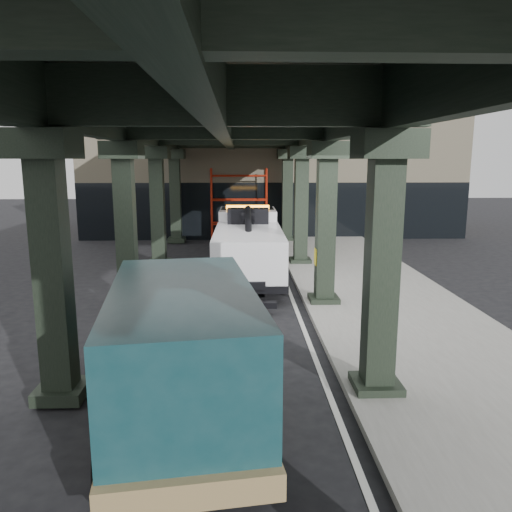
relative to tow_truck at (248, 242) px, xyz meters
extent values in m
plane|color=black|center=(-0.33, -6.02, -1.34)|extent=(90.00, 90.00, 0.00)
cube|color=gray|center=(4.17, -4.02, -1.26)|extent=(5.00, 40.00, 0.15)
cube|color=silver|center=(1.37, -4.02, -1.33)|extent=(0.12, 38.00, 0.01)
cube|color=black|center=(2.27, -10.02, 1.16)|extent=(0.55, 0.55, 5.00)
cube|color=black|center=(2.27, -10.02, 3.41)|extent=(1.10, 1.10, 0.50)
cube|color=black|center=(2.27, -10.02, -1.16)|extent=(0.90, 0.90, 0.24)
cube|color=black|center=(2.27, -4.02, 1.16)|extent=(0.55, 0.55, 5.00)
cube|color=black|center=(2.27, -4.02, 3.41)|extent=(1.10, 1.10, 0.50)
cube|color=black|center=(2.27, -4.02, -1.16)|extent=(0.90, 0.90, 0.24)
cube|color=black|center=(2.27, 1.98, 1.16)|extent=(0.55, 0.55, 5.00)
cube|color=black|center=(2.27, 1.98, 3.41)|extent=(1.10, 1.10, 0.50)
cube|color=black|center=(2.27, 1.98, -1.16)|extent=(0.90, 0.90, 0.24)
cube|color=black|center=(2.27, 7.98, 1.16)|extent=(0.55, 0.55, 5.00)
cube|color=black|center=(2.27, 7.98, 3.41)|extent=(1.10, 1.10, 0.50)
cube|color=black|center=(2.27, 7.98, -1.16)|extent=(0.90, 0.90, 0.24)
cube|color=black|center=(-3.73, -10.02, 1.16)|extent=(0.55, 0.55, 5.00)
cube|color=black|center=(-3.73, -10.02, 3.41)|extent=(1.10, 1.10, 0.50)
cube|color=black|center=(-3.73, -10.02, -1.16)|extent=(0.90, 0.90, 0.24)
cube|color=black|center=(-3.73, -4.02, 1.16)|extent=(0.55, 0.55, 5.00)
cube|color=black|center=(-3.73, -4.02, 3.41)|extent=(1.10, 1.10, 0.50)
cube|color=black|center=(-3.73, -4.02, -1.16)|extent=(0.90, 0.90, 0.24)
cube|color=black|center=(-3.73, 1.98, 1.16)|extent=(0.55, 0.55, 5.00)
cube|color=black|center=(-3.73, 1.98, 3.41)|extent=(1.10, 1.10, 0.50)
cube|color=black|center=(-3.73, 1.98, -1.16)|extent=(0.90, 0.90, 0.24)
cube|color=black|center=(-3.73, 7.98, 1.16)|extent=(0.55, 0.55, 5.00)
cube|color=black|center=(-3.73, 7.98, 3.41)|extent=(1.10, 1.10, 0.50)
cube|color=black|center=(-3.73, 7.98, -1.16)|extent=(0.90, 0.90, 0.24)
cube|color=black|center=(2.27, -4.02, 4.21)|extent=(0.35, 32.00, 1.10)
cube|color=black|center=(-3.73, -4.02, 4.21)|extent=(0.35, 32.00, 1.10)
cube|color=black|center=(-0.73, -4.02, 4.21)|extent=(0.35, 32.00, 1.10)
cube|color=black|center=(-0.73, -4.02, 4.91)|extent=(7.40, 32.00, 0.30)
cube|color=#C6B793|center=(1.67, 13.98, 2.66)|extent=(22.00, 10.00, 8.00)
cylinder|color=#AD210D|center=(-1.83, 8.88, 0.66)|extent=(0.08, 0.08, 4.00)
cylinder|color=#AD210D|center=(-1.83, 8.08, 0.66)|extent=(0.08, 0.08, 4.00)
cylinder|color=#AD210D|center=(1.17, 8.88, 0.66)|extent=(0.08, 0.08, 4.00)
cylinder|color=#AD210D|center=(1.17, 8.08, 0.66)|extent=(0.08, 0.08, 4.00)
cylinder|color=#AD210D|center=(-0.33, 8.88, -0.34)|extent=(3.00, 0.08, 0.08)
cylinder|color=#AD210D|center=(-0.33, 8.88, 0.96)|extent=(3.00, 0.08, 0.08)
cylinder|color=#AD210D|center=(-0.33, 8.88, 2.26)|extent=(3.00, 0.08, 0.08)
cube|color=black|center=(-0.01, -0.52, -0.64)|extent=(1.07, 7.44, 0.25)
cube|color=white|center=(0.02, 2.01, 0.20)|extent=(2.35, 2.40, 1.78)
cube|color=white|center=(0.03, 3.05, -0.30)|extent=(2.34, 0.72, 0.89)
cube|color=black|center=(0.03, 2.26, 0.69)|extent=(2.19, 1.31, 0.84)
cube|color=white|center=(-0.02, -1.65, 0.00)|extent=(2.43, 4.98, 1.39)
cube|color=orange|center=(0.02, 1.81, 1.19)|extent=(1.79, 0.30, 0.16)
cube|color=black|center=(0.00, 0.33, 0.99)|extent=(1.59, 0.61, 0.59)
cylinder|color=black|center=(-0.02, -1.46, 0.74)|extent=(0.28, 3.47, 1.33)
cube|color=black|center=(-0.05, -4.18, -0.99)|extent=(0.31, 1.39, 0.18)
cube|color=black|center=(-0.05, -4.87, -1.04)|extent=(1.59, 0.27, 0.18)
cylinder|color=black|center=(-1.06, 2.32, -0.79)|extent=(0.36, 1.09, 1.09)
cylinder|color=silver|center=(-1.06, 2.32, -0.79)|extent=(0.39, 0.60, 0.60)
cylinder|color=black|center=(1.12, 2.30, -0.79)|extent=(0.36, 1.09, 1.09)
cylinder|color=silver|center=(1.12, 2.30, -0.79)|extent=(0.39, 0.60, 0.60)
cylinder|color=black|center=(-1.10, -0.95, -0.79)|extent=(0.36, 1.09, 1.09)
cylinder|color=silver|center=(-1.10, -0.95, -0.79)|extent=(0.39, 0.60, 0.60)
cylinder|color=black|center=(1.08, -0.97, -0.79)|extent=(0.36, 1.09, 1.09)
cylinder|color=silver|center=(1.08, -0.97, -0.79)|extent=(0.39, 0.60, 0.60)
cylinder|color=black|center=(-1.11, -2.24, -0.79)|extent=(0.36, 1.09, 1.09)
cylinder|color=silver|center=(-1.11, -2.24, -0.79)|extent=(0.39, 0.60, 0.60)
cylinder|color=black|center=(1.06, -2.26, -0.79)|extent=(0.36, 1.09, 1.09)
cylinder|color=silver|center=(1.06, -2.26, -0.79)|extent=(0.39, 0.60, 0.60)
cube|color=#11373D|center=(-1.67, -8.27, -0.32)|extent=(2.32, 1.45, 0.96)
cube|color=#11373D|center=(-1.28, -11.18, 0.10)|extent=(2.86, 5.06, 2.08)
cube|color=#9C804F|center=(-1.34, -10.75, -0.75)|extent=(3.06, 6.22, 0.37)
cube|color=black|center=(-1.61, -8.69, 0.53)|extent=(2.12, 0.73, 0.89)
cube|color=black|center=(-1.32, -10.86, 0.64)|extent=(2.76, 4.11, 0.59)
cube|color=silver|center=(-1.75, -7.71, -0.75)|extent=(2.13, 0.41, 0.32)
cylinder|color=black|center=(-2.72, -8.46, -0.89)|extent=(0.42, 0.93, 0.90)
cylinder|color=silver|center=(-2.72, -8.46, -0.89)|extent=(0.40, 0.53, 0.49)
cylinder|color=black|center=(-0.61, -8.18, -0.89)|extent=(0.42, 0.93, 0.90)
cylinder|color=silver|center=(-0.61, -8.18, -0.89)|extent=(0.40, 0.53, 0.49)
cylinder|color=black|center=(-2.12, -12.90, -0.89)|extent=(0.42, 0.93, 0.90)
cylinder|color=silver|center=(-2.12, -12.90, -0.89)|extent=(0.40, 0.53, 0.49)
cylinder|color=black|center=(-0.01, -12.62, -0.89)|extent=(0.42, 0.93, 0.90)
cylinder|color=silver|center=(-0.01, -12.62, -0.89)|extent=(0.40, 0.53, 0.49)
camera|label=1|loc=(-0.37, -18.92, 3.16)|focal=35.00mm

